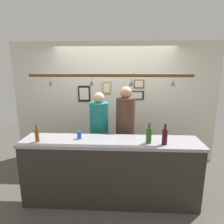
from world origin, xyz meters
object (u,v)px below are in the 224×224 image
bottle_beer_amber_tall (37,135)px  picture_frame_crest (107,88)px  picture_frame_lower_pair (137,95)px  bottle_champagne_green (149,135)px  person_middle_teal_shirt (99,128)px  picture_frame_caricature (84,94)px  drink_can (79,135)px  bottle_wine_dark_red (165,136)px  person_right_brown_shirt (125,125)px  picture_frame_upper_small (139,84)px

bottle_beer_amber_tall → picture_frame_crest: picture_frame_crest is taller
picture_frame_lower_pair → picture_frame_crest: size_ratio=1.15×
bottle_champagne_green → picture_frame_lower_pair: bearing=93.0°
person_middle_teal_shirt → picture_frame_lower_pair: bearing=46.5°
picture_frame_caricature → picture_frame_crest: picture_frame_crest is taller
bottle_beer_amber_tall → drink_can: size_ratio=2.13×
bottle_beer_amber_tall → bottle_wine_dark_red: bottle_wine_dark_red is taller
person_right_brown_shirt → picture_frame_lower_pair: bearing=71.9°
bottle_beer_amber_tall → picture_frame_lower_pair: picture_frame_lower_pair is taller
bottle_wine_dark_red → picture_frame_crest: 1.86m
drink_can → picture_frame_lower_pair: picture_frame_lower_pair is taller
person_right_brown_shirt → drink_can: (-0.72, -0.59, 0.01)m
bottle_beer_amber_tall → picture_frame_upper_small: bearing=43.4°
person_middle_teal_shirt → bottle_wine_dark_red: size_ratio=5.50×
drink_can → picture_frame_crest: size_ratio=0.47×
bottle_champagne_green → picture_frame_lower_pair: 1.52m
person_middle_teal_shirt → picture_frame_crest: size_ratio=6.35×
picture_frame_crest → picture_frame_upper_small: bearing=0.0°
bottle_champagne_green → picture_frame_crest: bearing=116.0°
person_middle_teal_shirt → person_right_brown_shirt: 0.48m
picture_frame_upper_small → picture_frame_crest: (-0.68, 0.00, -0.09)m
picture_frame_upper_small → bottle_champagne_green: bearing=-88.6°
bottle_wine_dark_red → bottle_champagne_green: bearing=168.6°
person_middle_teal_shirt → picture_frame_caricature: bearing=118.3°
picture_frame_lower_pair → bottle_wine_dark_red: bearing=-79.0°
picture_frame_upper_small → bottle_beer_amber_tall: bearing=-136.6°
bottle_beer_amber_tall → picture_frame_upper_small: 2.28m
bottle_champagne_green → picture_frame_caricature: bearing=129.4°
bottle_beer_amber_tall → person_middle_teal_shirt: bearing=42.0°
person_middle_teal_shirt → person_right_brown_shirt: bearing=0.0°
picture_frame_caricature → drink_can: bearing=-82.9°
bottle_wine_dark_red → picture_frame_upper_small: 1.65m
bottle_wine_dark_red → picture_frame_upper_small: bearing=99.5°
bottle_beer_amber_tall → picture_frame_lower_pair: size_ratio=0.87×
person_right_brown_shirt → bottle_beer_amber_tall: (-1.31, -0.75, 0.05)m
person_right_brown_shirt → picture_frame_upper_small: bearing=69.1°
bottle_champagne_green → picture_frame_lower_pair: (-0.08, 1.47, 0.36)m
picture_frame_crest → drink_can: bearing=-103.4°
person_right_brown_shirt → bottle_wine_dark_red: size_ratio=5.85×
picture_frame_upper_small → picture_frame_crest: 0.69m
bottle_champagne_green → drink_can: bottle_champagne_green is taller
picture_frame_lower_pair → picture_frame_upper_small: bearing=0.0°
person_middle_teal_shirt → bottle_champagne_green: 1.08m
picture_frame_caricature → person_middle_teal_shirt: bearing=-61.7°
person_right_brown_shirt → bottle_wine_dark_red: 0.93m
picture_frame_lower_pair → person_right_brown_shirt: bearing=-108.1°
bottle_champagne_green → picture_frame_upper_small: 1.59m
person_middle_teal_shirt → bottle_beer_amber_tall: size_ratio=6.35×
person_middle_teal_shirt → picture_frame_upper_small: bearing=44.9°
person_right_brown_shirt → picture_frame_upper_small: picture_frame_upper_small is taller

